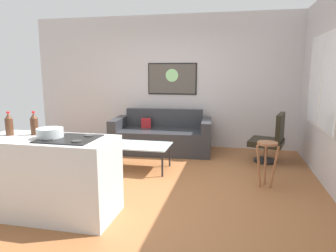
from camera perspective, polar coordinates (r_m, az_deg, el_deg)
The scene contains 12 objects.
ground at distance 4.64m, azimuth -4.94°, elevation -10.65°, with size 6.40×6.40×0.04m, color #9A5E35.
back_wall at distance 6.69m, azimuth 1.10°, elevation 8.28°, with size 6.40×0.05×2.80m, color silver.
couch at distance 6.24m, azimuth -1.17°, elevation -2.10°, with size 2.04×1.04×0.84m.
coffee_table at distance 5.10m, azimuth -5.22°, elevation -3.85°, with size 0.99×0.65×0.42m.
armchair at distance 5.77m, azimuth 18.67°, elevation -2.35°, with size 0.70×0.72×0.90m.
bar_stool at distance 4.53m, azimuth 17.96°, elevation -4.95°, with size 0.33×0.32×0.65m.
kitchen_counter at distance 3.77m, azimuth -21.21°, elevation -8.77°, with size 1.51×0.67×0.93m.
soda_bottle at distance 3.96m, azimuth -27.53°, elevation 0.24°, with size 0.09×0.09×0.28m.
soda_bottle_2 at distance 3.87m, azimuth -23.70°, elevation 0.31°, with size 0.09×0.09×0.28m.
mixing_bowl at distance 3.61m, azimuth -21.14°, elevation -1.29°, with size 0.29×0.29×0.11m.
wall_painting at distance 6.65m, azimuth 0.76°, elevation 8.80°, with size 1.07×0.03×0.67m.
window at distance 5.20m, azimuth 26.83°, elevation 7.41°, with size 0.03×1.58×1.44m.
Camera 1 is at (1.31, -4.13, 1.64)m, focal length 32.66 mm.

